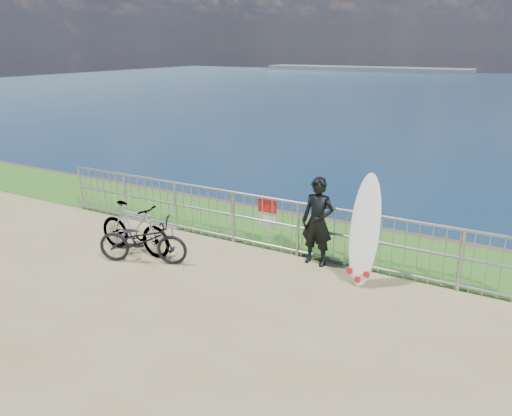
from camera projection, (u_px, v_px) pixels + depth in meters
The scene contains 8 objects.
grass_strip at pixel (277, 230), 11.28m from camera, with size 120.00×120.00×0.00m, color #235818.
seascape at pixel (365, 72), 152.77m from camera, with size 260.00×260.00×5.00m.
railing at pixel (254, 220), 10.18m from camera, with size 10.06×0.10×1.13m.
surfer at pixel (318, 222), 9.30m from camera, with size 0.62×0.41×1.70m, color black.
surfboard at pixel (364, 235), 8.51m from camera, with size 0.52×0.46×1.97m.
bicycle_near at pixel (143, 240), 9.47m from camera, with size 0.60×1.73×0.91m, color black.
bicycle_far at pixel (134, 228), 9.90m from camera, with size 0.49×1.74×1.05m, color black.
bike_rack at pixel (147, 224), 10.89m from camera, with size 1.58×0.05×0.33m.
Camera 1 is at (4.76, -6.74, 4.00)m, focal length 35.00 mm.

